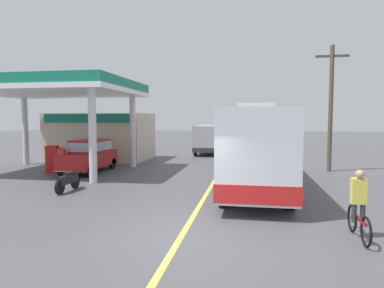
% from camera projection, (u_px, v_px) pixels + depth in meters
% --- Properties ---
extents(ground, '(120.00, 120.00, 0.00)m').
position_uv_depth(ground, '(230.00, 155.00, 28.39)').
color(ground, '#4C4C51').
extents(lane_divider_stripe, '(0.16, 50.00, 0.01)m').
position_uv_depth(lane_divider_stripe, '(225.00, 162.00, 23.47)').
color(lane_divider_stripe, '#D8CC4C').
rests_on(lane_divider_stripe, ground).
extents(coach_bus_main, '(2.60, 11.04, 3.69)m').
position_uv_depth(coach_bus_main, '(255.00, 147.00, 15.04)').
color(coach_bus_main, silver).
rests_on(coach_bus_main, ground).
extents(gas_station_roadside, '(9.10, 11.95, 5.10)m').
position_uv_depth(gas_station_roadside, '(88.00, 124.00, 22.96)').
color(gas_station_roadside, '#147259').
rests_on(gas_station_roadside, ground).
extents(car_at_pump, '(1.70, 4.20, 1.82)m').
position_uv_depth(car_at_pump, '(90.00, 154.00, 18.97)').
color(car_at_pump, maroon).
rests_on(car_at_pump, ground).
extents(minibus_opposing_lane, '(2.04, 6.13, 2.44)m').
position_uv_depth(minibus_opposing_lane, '(209.00, 137.00, 29.38)').
color(minibus_opposing_lane, '#A5A5AD').
rests_on(minibus_opposing_lane, ground).
extents(cyclist_on_shoulder, '(0.34, 1.82, 1.72)m').
position_uv_depth(cyclist_on_shoulder, '(359.00, 207.00, 8.35)').
color(cyclist_on_shoulder, black).
rests_on(cyclist_on_shoulder, ground).
extents(motorcycle_parked_forecourt, '(0.55, 1.80, 0.92)m').
position_uv_depth(motorcycle_parked_forecourt, '(68.00, 180.00, 13.90)').
color(motorcycle_parked_forecourt, black).
rests_on(motorcycle_parked_forecourt, ground).
extents(pedestrian_near_pump, '(0.55, 0.22, 1.66)m').
position_uv_depth(pedestrian_near_pump, '(62.00, 158.00, 17.87)').
color(pedestrian_near_pump, '#33333F').
rests_on(pedestrian_near_pump, ground).
extents(pedestrian_by_shop, '(0.55, 0.22, 1.66)m').
position_uv_depth(pedestrian_by_shop, '(91.00, 151.00, 21.83)').
color(pedestrian_by_shop, '#33333F').
rests_on(pedestrian_by_shop, ground).
extents(utility_pole_roadside, '(1.80, 0.24, 7.10)m').
position_uv_depth(utility_pole_roadside, '(331.00, 106.00, 19.05)').
color(utility_pole_roadside, brown).
rests_on(utility_pole_roadside, ground).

